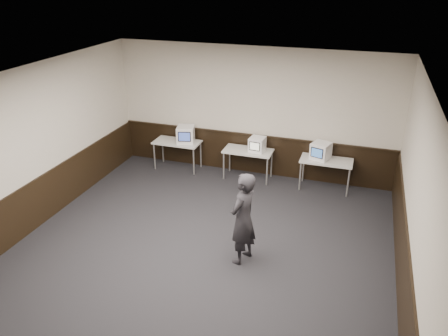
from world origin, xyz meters
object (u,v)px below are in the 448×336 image
object	(u,v)px
desk_left	(177,144)
desk_right	(326,163)
desk_center	(248,153)
person	(243,219)
emac_left	(186,134)
emac_right	(321,151)
emac_center	(257,144)

from	to	relation	value
desk_left	desk_right	bearing A→B (deg)	0.00
desk_center	person	xyz separation A→B (m)	(0.81, -3.31, 0.18)
desk_right	emac_left	world-z (taller)	emac_left
emac_right	person	size ratio (longest dim) A/B	0.30
emac_center	person	distance (m)	3.37
desk_left	emac_left	world-z (taller)	emac_left
desk_right	emac_right	xyz separation A→B (m)	(-0.15, 0.02, 0.27)
desk_left	emac_left	xyz separation A→B (m)	(0.24, 0.01, 0.29)
desk_left	desk_right	size ratio (longest dim) A/B	1.00
desk_center	desk_right	distance (m)	1.90
desk_left	emac_right	distance (m)	3.66
desk_right	emac_left	bearing A→B (deg)	179.76
emac_center	emac_right	size ratio (longest dim) A/B	0.79
desk_left	desk_right	world-z (taller)	same
desk_center	desk_left	bearing A→B (deg)	180.00
emac_center	person	bearing A→B (deg)	-74.67
desk_center	emac_center	size ratio (longest dim) A/B	2.91
desk_center	emac_left	world-z (taller)	emac_left
desk_right	emac_center	size ratio (longest dim) A/B	2.91
emac_left	desk_left	bearing A→B (deg)	168.72
emac_right	emac_center	bearing A→B (deg)	-161.43
desk_right	emac_right	size ratio (longest dim) A/B	2.29
desk_right	desk_left	bearing A→B (deg)	180.00
desk_right	emac_center	distance (m)	1.70
desk_left	desk_right	xyz separation A→B (m)	(3.80, 0.00, 0.00)
desk_left	emac_center	size ratio (longest dim) A/B	2.91
desk_left	emac_left	bearing A→B (deg)	3.45
emac_center	emac_right	distance (m)	1.52
desk_center	emac_right	size ratio (longest dim) A/B	2.29
desk_center	emac_center	distance (m)	0.33
desk_center	person	bearing A→B (deg)	-76.21
person	desk_center	bearing A→B (deg)	-148.39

